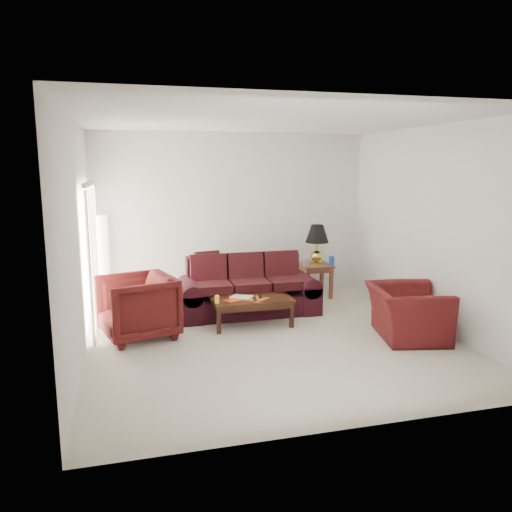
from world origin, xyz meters
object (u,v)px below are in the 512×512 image
(armchair_right, at_px, (407,313))
(coffee_table, at_px, (252,312))
(sofa, at_px, (248,286))
(end_table, at_px, (315,280))
(floor_lamp, at_px, (103,262))
(armchair_left, at_px, (138,307))

(armchair_right, height_order, coffee_table, armchair_right)
(sofa, distance_m, end_table, 1.64)
(sofa, bearing_deg, coffee_table, -93.74)
(sofa, xyz_separation_m, coffee_table, (-0.10, -0.62, -0.25))
(sofa, bearing_deg, floor_lamp, 164.85)
(floor_lamp, relative_size, armchair_left, 1.64)
(end_table, distance_m, floor_lamp, 3.80)
(coffee_table, bearing_deg, end_table, 48.94)
(floor_lamp, bearing_deg, armchair_right, -31.61)
(armchair_right, bearing_deg, coffee_table, 74.10)
(sofa, height_order, armchair_left, sofa)
(end_table, relative_size, armchair_left, 0.62)
(armchair_right, bearing_deg, end_table, 22.67)
(sofa, relative_size, floor_lamp, 1.39)
(sofa, xyz_separation_m, end_table, (1.46, 0.74, -0.16))
(armchair_left, relative_size, armchair_right, 0.88)
(end_table, height_order, armchair_left, armchair_left)
(armchair_left, bearing_deg, armchair_right, 59.97)
(sofa, distance_m, armchair_left, 1.94)
(sofa, height_order, armchair_right, sofa)
(armchair_right, bearing_deg, floor_lamp, 70.93)
(armchair_left, relative_size, coffee_table, 0.81)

